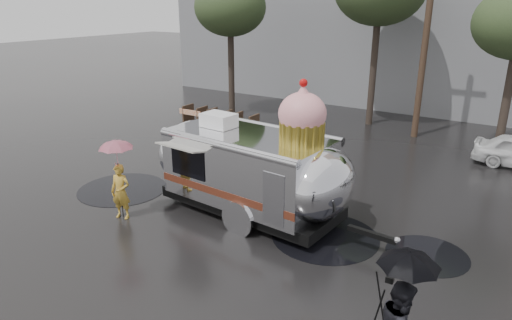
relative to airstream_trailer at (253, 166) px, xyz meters
The scene contains 10 objects.
ground 3.74m from the airstream_trailer, 101.47° to the right, with size 120.00×120.00×0.00m, color black.
puddles 1.49m from the airstream_trailer, 88.01° to the right, with size 11.85×3.64×0.01m.
utility_pole 11.23m from the airstream_trailer, 80.31° to the left, with size 1.60×0.28×9.00m.
tree_left 12.96m from the airstream_trailer, 128.61° to the left, with size 3.64×3.64×6.95m.
barricade_row 9.12m from the airstream_trailer, 133.42° to the left, with size 4.30×0.80×1.00m.
airstream_trailer is the anchor object (origin of this frame).
person_left 3.78m from the airstream_trailer, 143.05° to the right, with size 0.57×0.38×1.59m, color gold.
umbrella_pink 3.75m from the airstream_trailer, 143.05° to the right, with size 1.15×1.15×2.33m.
umbrella_black 6.53m from the airstream_trailer, 35.35° to the right, with size 1.16×1.16×2.34m.
tripod 6.05m from the airstream_trailer, 34.44° to the right, with size 0.58×0.65×1.57m.
Camera 1 is at (7.31, -6.66, 5.89)m, focal length 32.00 mm.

